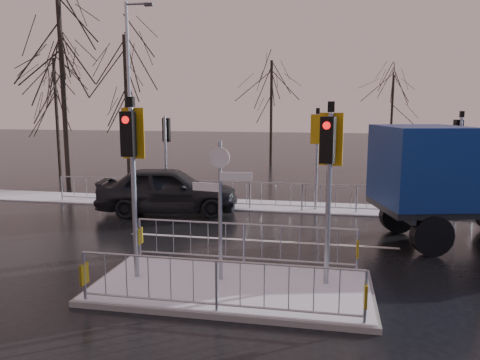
% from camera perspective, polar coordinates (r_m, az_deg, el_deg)
% --- Properties ---
extents(ground, '(120.00, 120.00, 0.00)m').
position_cam_1_polar(ground, '(10.45, -0.98, -13.23)').
color(ground, black).
rests_on(ground, ground).
extents(snow_verge, '(30.00, 2.00, 0.04)m').
position_cam_1_polar(snow_verge, '(18.59, 4.57, -3.20)').
color(snow_verge, white).
rests_on(snow_verge, ground).
extents(lane_markings, '(8.00, 11.38, 0.01)m').
position_cam_1_polar(lane_markings, '(10.15, -1.38, -13.91)').
color(lane_markings, silver).
rests_on(lane_markings, ground).
extents(traffic_island, '(6.00, 3.04, 4.15)m').
position_cam_1_polar(traffic_island, '(10.32, -1.03, -11.20)').
color(traffic_island, slate).
rests_on(traffic_island, ground).
extents(far_kerb_fixtures, '(18.00, 0.65, 3.83)m').
position_cam_1_polar(far_kerb_fixtures, '(17.88, 5.36, -0.44)').
color(far_kerb_fixtures, '#959AA3').
rests_on(far_kerb_fixtures, ground).
extents(car_far_lane, '(5.44, 3.04, 1.75)m').
position_cam_1_polar(car_far_lane, '(17.51, -8.76, -1.19)').
color(car_far_lane, black).
rests_on(car_far_lane, ground).
extents(flatbed_truck, '(7.75, 4.38, 3.40)m').
position_cam_1_polar(flatbed_truck, '(14.76, 24.77, -0.18)').
color(flatbed_truck, black).
rests_on(flatbed_truck, ground).
extents(tree_near_a, '(4.75, 4.75, 8.97)m').
position_cam_1_polar(tree_near_a, '(24.08, -20.94, 13.62)').
color(tree_near_a, black).
rests_on(tree_near_a, ground).
extents(tree_near_b, '(4.00, 4.00, 7.55)m').
position_cam_1_polar(tree_near_b, '(24.16, -13.74, 11.64)').
color(tree_near_b, black).
rests_on(tree_near_b, ground).
extents(tree_near_c, '(3.50, 3.50, 6.61)m').
position_cam_1_polar(tree_near_c, '(27.17, -21.56, 9.60)').
color(tree_near_c, black).
rests_on(tree_near_c, ground).
extents(tree_far_a, '(3.75, 3.75, 7.08)m').
position_cam_1_polar(tree_far_a, '(31.72, 3.85, 10.63)').
color(tree_far_a, black).
rests_on(tree_far_a, ground).
extents(tree_far_b, '(3.25, 3.25, 6.14)m').
position_cam_1_polar(tree_far_b, '(33.69, 18.08, 9.02)').
color(tree_far_b, black).
rests_on(tree_far_b, ground).
extents(street_lamp_left, '(1.25, 0.18, 8.20)m').
position_cam_1_polar(street_lamp_left, '(20.76, -13.18, 10.31)').
color(street_lamp_left, '#959AA3').
rests_on(street_lamp_left, ground).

